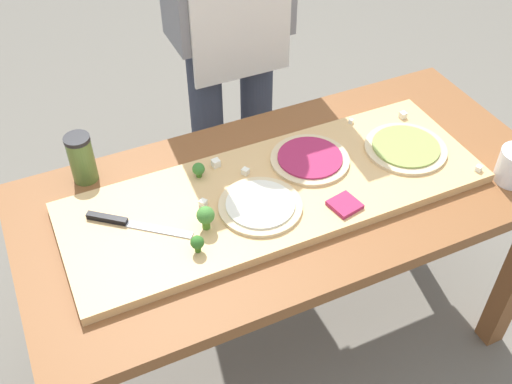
{
  "coord_description": "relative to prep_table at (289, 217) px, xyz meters",
  "views": [
    {
      "loc": [
        -0.61,
        -1.09,
        1.89
      ],
      "look_at": [
        -0.13,
        -0.04,
        0.82
      ],
      "focal_mm": 42.43,
      "sensor_mm": 36.0,
      "label": 1
    }
  ],
  "objects": [
    {
      "name": "cheese_crumble_b",
      "position": [
        0.29,
        0.16,
        0.14
      ],
      "size": [
        0.02,
        0.02,
        0.01
      ],
      "primitive_type": "cube",
      "rotation": [
        0.0,
        0.0,
        0.73
      ],
      "color": "white",
      "rests_on": "cutting_board"
    },
    {
      "name": "prep_table",
      "position": [
        0.0,
        0.0,
        0.0
      ],
      "size": [
        1.51,
        0.72,
        0.75
      ],
      "color": "brown",
      "rests_on": "ground"
    },
    {
      "name": "pizza_whole_beet_magenta",
      "position": [
        0.09,
        0.06,
        0.15
      ],
      "size": [
        0.23,
        0.23,
        0.02
      ],
      "color": "beige",
      "rests_on": "cutting_board"
    },
    {
      "name": "cook_center",
      "position": [
        0.09,
        0.62,
        0.36
      ],
      "size": [
        0.54,
        0.39,
        1.67
      ],
      "color": "#333847",
      "rests_on": "ground"
    },
    {
      "name": "cheese_crumble_c",
      "position": [
        0.45,
        0.12,
        0.15
      ],
      "size": [
        0.02,
        0.02,
        0.02
      ],
      "primitive_type": "cube",
      "rotation": [
        0.0,
        0.0,
        0.11
      ],
      "color": "silver",
      "rests_on": "cutting_board"
    },
    {
      "name": "sauce_jar",
      "position": [
        -0.51,
        0.28,
        0.18
      ],
      "size": [
        0.07,
        0.07,
        0.15
      ],
      "color": "#517033",
      "rests_on": "prep_table"
    },
    {
      "name": "cheese_crumble_a",
      "position": [
        0.5,
        -0.18,
        0.15
      ],
      "size": [
        0.02,
        0.02,
        0.02
      ],
      "primitive_type": "cube",
      "rotation": [
        0.0,
        0.0,
        0.43
      ],
      "color": "white",
      "rests_on": "cutting_board"
    },
    {
      "name": "ground_plane",
      "position": [
        0.0,
        0.0,
        -0.64
      ],
      "size": [
        8.0,
        8.0,
        0.0
      ],
      "primitive_type": "plane",
      "color": "#6B665B"
    },
    {
      "name": "cheese_crumble_e",
      "position": [
        -0.25,
        0.01,
        0.15
      ],
      "size": [
        0.02,
        0.02,
        0.02
      ],
      "primitive_type": "cube",
      "rotation": [
        0.0,
        0.0,
        0.62
      ],
      "color": "white",
      "rests_on": "cutting_board"
    },
    {
      "name": "cheese_crumble_f",
      "position": [
        -0.1,
        0.08,
        0.15
      ],
      "size": [
        0.02,
        0.02,
        0.02
      ],
      "primitive_type": "cube",
      "rotation": [
        0.0,
        0.0,
        0.54
      ],
      "color": "white",
      "rests_on": "cutting_board"
    },
    {
      "name": "pizza_slice_near_left",
      "position": [
        0.08,
        -0.15,
        0.14
      ],
      "size": [
        0.09,
        0.09,
        0.01
      ],
      "primitive_type": "cube",
      "rotation": [
        0.0,
        0.0,
        0.2
      ],
      "color": "#9E234C",
      "rests_on": "cutting_board"
    },
    {
      "name": "pizza_whole_pesto_green",
      "position": [
        0.37,
        -0.02,
        0.15
      ],
      "size": [
        0.24,
        0.24,
        0.02
      ],
      "color": "beige",
      "rests_on": "cutting_board"
    },
    {
      "name": "broccoli_floret_back_left",
      "position": [
        -0.22,
        0.13,
        0.16
      ],
      "size": [
        0.04,
        0.04,
        0.04
      ],
      "color": "#3F7220",
      "rests_on": "cutting_board"
    },
    {
      "name": "broccoli_floret_center_right",
      "position": [
        -0.28,
        -0.07,
        0.18
      ],
      "size": [
        0.05,
        0.05,
        0.07
      ],
      "color": "#487A23",
      "rests_on": "cutting_board"
    },
    {
      "name": "chefs_knife",
      "position": [
        -0.46,
        0.03,
        0.14
      ],
      "size": [
        0.23,
        0.19,
        0.02
      ],
      "color": "#B7BABF",
      "rests_on": "cutting_board"
    },
    {
      "name": "pizza_whole_white_garlic",
      "position": [
        -0.12,
        -0.06,
        0.15
      ],
      "size": [
        0.22,
        0.22,
        0.02
      ],
      "color": "beige",
      "rests_on": "cutting_board"
    },
    {
      "name": "cheese_crumble_d",
      "position": [
        -0.16,
        0.15,
        0.15
      ],
      "size": [
        0.02,
        0.02,
        0.02
      ],
      "primitive_type": "cube",
      "rotation": [
        0.0,
        0.0,
        0.1
      ],
      "color": "white",
      "rests_on": "cutting_board"
    },
    {
      "name": "broccoli_floret_front_mid",
      "position": [
        -0.32,
        -0.13,
        0.17
      ],
      "size": [
        0.03,
        0.03,
        0.05
      ],
      "color": "#366618",
      "rests_on": "cutting_board"
    },
    {
      "name": "cutting_board",
      "position": [
        -0.05,
        -0.01,
        0.12
      ],
      "size": [
        1.16,
        0.41,
        0.03
      ],
      "primitive_type": "cube",
      "color": "tan",
      "rests_on": "prep_table"
    }
  ]
}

